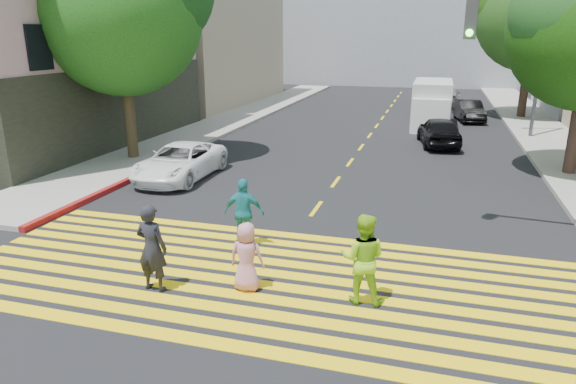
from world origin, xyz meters
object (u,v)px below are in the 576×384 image
at_px(silver_car, 447,97).
at_px(dark_car_parked, 469,111).
at_px(tree_right_far, 537,7).
at_px(white_van, 432,106).
at_px(pedestrian_woman, 363,259).
at_px(tree_left, 122,4).
at_px(pedestrian_extra, 244,213).
at_px(dark_car_near, 439,131).
at_px(pedestrian_man, 152,248).
at_px(white_sedan, 180,162).
at_px(pedestrian_child, 247,257).

bearing_deg(silver_car, dark_car_parked, 102.48).
relative_size(tree_right_far, white_van, 1.80).
bearing_deg(pedestrian_woman, tree_left, -41.66).
xyz_separation_m(tree_right_far, white_van, (-5.34, -4.52, -5.24)).
height_order(tree_left, pedestrian_extra, tree_left).
bearing_deg(silver_car, white_van, 86.43).
relative_size(dark_car_near, white_van, 0.75).
bearing_deg(dark_car_near, tree_left, 18.84).
bearing_deg(tree_right_far, pedestrian_man, -111.62).
bearing_deg(pedestrian_woman, tree_right_far, -104.82).
bearing_deg(pedestrian_extra, white_sedan, -56.47).
distance_m(tree_left, silver_car, 24.84).
bearing_deg(tree_left, dark_car_near, 28.16).
xyz_separation_m(tree_left, pedestrian_extra, (7.46, -7.12, -5.18)).
distance_m(tree_left, tree_right_far, 23.18).
distance_m(pedestrian_woman, pedestrian_child, 2.28).
bearing_deg(pedestrian_man, pedestrian_extra, -105.10).
bearing_deg(white_sedan, white_van, 58.48).
distance_m(tree_left, pedestrian_woman, 14.86).
bearing_deg(silver_car, white_sedan, 70.03).
bearing_deg(pedestrian_child, white_van, -100.48).
relative_size(tree_left, dark_car_near, 2.25).
distance_m(pedestrian_extra, silver_car, 28.44).
bearing_deg(dark_car_near, silver_car, -100.97).
xyz_separation_m(pedestrian_child, dark_car_near, (3.56, 15.61, -0.03)).
xyz_separation_m(tree_left, pedestrian_woman, (10.59, -9.08, -5.13)).
height_order(pedestrian_woman, white_sedan, pedestrian_woman).
distance_m(pedestrian_man, dark_car_near, 16.98).
xyz_separation_m(pedestrian_woman, white_van, (0.81, 20.59, 0.30)).
bearing_deg(pedestrian_man, tree_left, -51.93).
distance_m(tree_right_far, dark_car_near, 12.26).
xyz_separation_m(pedestrian_man, pedestrian_woman, (4.06, 0.68, -0.01)).
relative_size(dark_car_parked, white_van, 0.70).
height_order(white_sedan, silver_car, silver_car).
distance_m(pedestrian_man, pedestrian_woman, 4.12).
xyz_separation_m(white_sedan, dark_car_near, (8.78, 8.41, 0.06)).
height_order(tree_left, pedestrian_woman, tree_left).
distance_m(pedestrian_extra, white_sedan, 6.69).
bearing_deg(dark_car_parked, dark_car_near, -111.00).
relative_size(tree_left, white_sedan, 2.03).
height_order(pedestrian_man, silver_car, pedestrian_man).
bearing_deg(white_sedan, silver_car, 68.12).
xyz_separation_m(white_sedan, dark_car_parked, (10.44, 16.35, 0.00)).
xyz_separation_m(tree_right_far, white_sedan, (-13.65, -18.08, -5.81)).
relative_size(white_sedan, white_van, 0.83).
height_order(tree_left, dark_car_parked, tree_left).
bearing_deg(pedestrian_woman, dark_car_parked, -98.22).
xyz_separation_m(pedestrian_extra, dark_car_parked, (6.08, 21.41, -0.22)).
height_order(pedestrian_woman, silver_car, pedestrian_woman).
bearing_deg(silver_car, pedestrian_extra, 82.07).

